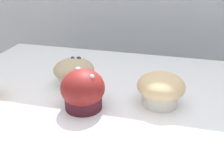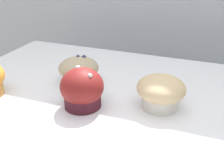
% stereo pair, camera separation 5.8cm
% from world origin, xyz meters
% --- Properties ---
extents(wall_back, '(3.20, 0.10, 1.80)m').
position_xyz_m(wall_back, '(0.00, 0.60, 0.90)').
color(wall_back, silver).
rests_on(wall_back, ground).
extents(muffin_front_center, '(0.10, 0.10, 0.09)m').
position_xyz_m(muffin_front_center, '(-0.11, -0.05, 0.94)').
color(muffin_front_center, '#461720').
rests_on(muffin_front_center, display_counter).
extents(muffin_back_left, '(0.10, 0.10, 0.07)m').
position_xyz_m(muffin_back_left, '(-0.17, 0.06, 0.93)').
color(muffin_back_left, silver).
rests_on(muffin_back_left, display_counter).
extents(muffin_back_right, '(0.11, 0.11, 0.07)m').
position_xyz_m(muffin_back_right, '(0.05, 0.01, 0.94)').
color(muffin_back_right, white).
rests_on(muffin_back_right, display_counter).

